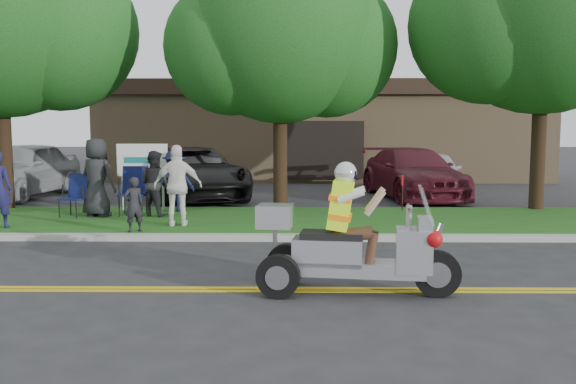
{
  "coord_description": "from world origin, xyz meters",
  "views": [
    {
      "loc": [
        0.88,
        -8.41,
        2.15
      ],
      "look_at": [
        0.76,
        2.0,
        1.05
      ],
      "focal_mm": 38.0,
      "sensor_mm": 36.0,
      "label": 1
    }
  ],
  "objects_px": {
    "parked_car_left": "(195,173)",
    "trike_scooter": "(348,248)",
    "parked_car_far_left": "(20,169)",
    "parked_car_mid": "(193,173)",
    "parked_car_right": "(413,173)",
    "parked_car_far_right": "(431,173)",
    "lawn_chair_b": "(134,188)",
    "lawn_chair_a": "(76,193)",
    "spectator_adult_right": "(178,186)",
    "spectator_adult_mid": "(154,183)"
  },
  "relations": [
    {
      "from": "parked_car_left",
      "to": "trike_scooter",
      "type": "bearing_deg",
      "value": -87.86
    },
    {
      "from": "parked_car_far_left",
      "to": "parked_car_left",
      "type": "height_order",
      "value": "parked_car_far_left"
    },
    {
      "from": "parked_car_mid",
      "to": "parked_car_right",
      "type": "height_order",
      "value": "parked_car_mid"
    },
    {
      "from": "parked_car_right",
      "to": "trike_scooter",
      "type": "bearing_deg",
      "value": -114.12
    },
    {
      "from": "parked_car_left",
      "to": "parked_car_far_right",
      "type": "height_order",
      "value": "parked_car_far_right"
    },
    {
      "from": "lawn_chair_b",
      "to": "parked_car_mid",
      "type": "height_order",
      "value": "parked_car_mid"
    },
    {
      "from": "lawn_chair_a",
      "to": "parked_car_right",
      "type": "xyz_separation_m",
      "value": [
        8.68,
        4.74,
        0.11
      ]
    },
    {
      "from": "lawn_chair_a",
      "to": "parked_car_right",
      "type": "height_order",
      "value": "parked_car_right"
    },
    {
      "from": "lawn_chair_b",
      "to": "parked_car_far_left",
      "type": "relative_size",
      "value": 0.22
    },
    {
      "from": "trike_scooter",
      "to": "parked_car_mid",
      "type": "distance_m",
      "value": 11.18
    },
    {
      "from": "trike_scooter",
      "to": "parked_car_far_left",
      "type": "bearing_deg",
      "value": 137.84
    },
    {
      "from": "trike_scooter",
      "to": "parked_car_mid",
      "type": "height_order",
      "value": "trike_scooter"
    },
    {
      "from": "parked_car_mid",
      "to": "parked_car_right",
      "type": "bearing_deg",
      "value": -17.62
    },
    {
      "from": "parked_car_mid",
      "to": "lawn_chair_a",
      "type": "bearing_deg",
      "value": -135.11
    },
    {
      "from": "lawn_chair_b",
      "to": "trike_scooter",
      "type": "bearing_deg",
      "value": -56.2
    },
    {
      "from": "lawn_chair_a",
      "to": "parked_car_right",
      "type": "distance_m",
      "value": 9.89
    },
    {
      "from": "lawn_chair_a",
      "to": "lawn_chair_b",
      "type": "xyz_separation_m",
      "value": [
        1.28,
        0.28,
        0.09
      ]
    },
    {
      "from": "spectator_adult_right",
      "to": "parked_car_left",
      "type": "relative_size",
      "value": 0.4
    },
    {
      "from": "lawn_chair_a",
      "to": "parked_car_mid",
      "type": "relative_size",
      "value": 0.17
    },
    {
      "from": "lawn_chair_b",
      "to": "parked_car_mid",
      "type": "xyz_separation_m",
      "value": [
        0.7,
        4.09,
        0.03
      ]
    },
    {
      "from": "parked_car_right",
      "to": "spectator_adult_right",
      "type": "bearing_deg",
      "value": -143.79
    },
    {
      "from": "spectator_adult_mid",
      "to": "spectator_adult_right",
      "type": "xyz_separation_m",
      "value": [
        0.82,
        -1.43,
        0.09
      ]
    },
    {
      "from": "spectator_adult_right",
      "to": "parked_car_far_right",
      "type": "distance_m",
      "value": 9.58
    },
    {
      "from": "spectator_adult_right",
      "to": "parked_car_right",
      "type": "bearing_deg",
      "value": -139.41
    },
    {
      "from": "parked_car_mid",
      "to": "lawn_chair_b",
      "type": "bearing_deg",
      "value": -120.46
    },
    {
      "from": "lawn_chair_a",
      "to": "parked_car_far_right",
      "type": "xyz_separation_m",
      "value": [
        9.38,
        5.45,
        0.07
      ]
    },
    {
      "from": "parked_car_right",
      "to": "parked_car_far_right",
      "type": "xyz_separation_m",
      "value": [
        0.69,
        0.7,
        -0.04
      ]
    },
    {
      "from": "parked_car_left",
      "to": "parked_car_mid",
      "type": "distance_m",
      "value": 0.93
    },
    {
      "from": "spectator_adult_mid",
      "to": "spectator_adult_right",
      "type": "height_order",
      "value": "spectator_adult_right"
    },
    {
      "from": "lawn_chair_b",
      "to": "lawn_chair_a",
      "type": "bearing_deg",
      "value": -168.67
    },
    {
      "from": "parked_car_mid",
      "to": "parked_car_far_right",
      "type": "bearing_deg",
      "value": -12.52
    },
    {
      "from": "lawn_chair_a",
      "to": "spectator_adult_mid",
      "type": "distance_m",
      "value": 1.82
    },
    {
      "from": "lawn_chair_b",
      "to": "spectator_adult_right",
      "type": "distance_m",
      "value": 2.13
    },
    {
      "from": "parked_car_far_right",
      "to": "spectator_adult_right",
      "type": "bearing_deg",
      "value": -133.7
    },
    {
      "from": "spectator_adult_mid",
      "to": "parked_car_mid",
      "type": "relative_size",
      "value": 0.27
    },
    {
      "from": "parked_car_far_left",
      "to": "parked_car_right",
      "type": "height_order",
      "value": "parked_car_far_left"
    },
    {
      "from": "trike_scooter",
      "to": "parked_car_right",
      "type": "distance_m",
      "value": 11.28
    },
    {
      "from": "lawn_chair_a",
      "to": "parked_car_left",
      "type": "height_order",
      "value": "parked_car_left"
    },
    {
      "from": "lawn_chair_a",
      "to": "spectator_adult_right",
      "type": "bearing_deg",
      "value": -11.45
    },
    {
      "from": "parked_car_left",
      "to": "spectator_adult_mid",
      "type": "bearing_deg",
      "value": -107.33
    },
    {
      "from": "parked_car_far_left",
      "to": "parked_car_right",
      "type": "relative_size",
      "value": 0.97
    },
    {
      "from": "trike_scooter",
      "to": "parked_car_far_left",
      "type": "relative_size",
      "value": 0.52
    },
    {
      "from": "spectator_adult_mid",
      "to": "parked_car_right",
      "type": "height_order",
      "value": "spectator_adult_mid"
    },
    {
      "from": "lawn_chair_a",
      "to": "parked_car_far_right",
      "type": "bearing_deg",
      "value": 46.0
    },
    {
      "from": "spectator_adult_mid",
      "to": "parked_car_far_left",
      "type": "xyz_separation_m",
      "value": [
        -5.24,
        4.69,
        0.01
      ]
    },
    {
      "from": "parked_car_far_left",
      "to": "trike_scooter",
      "type": "bearing_deg",
      "value": -45.41
    },
    {
      "from": "lawn_chair_a",
      "to": "spectator_adult_mid",
      "type": "bearing_deg",
      "value": 18.19
    },
    {
      "from": "lawn_chair_b",
      "to": "parked_car_right",
      "type": "bearing_deg",
      "value": 30.09
    },
    {
      "from": "lawn_chair_b",
      "to": "parked_car_far_right",
      "type": "relative_size",
      "value": 0.27
    },
    {
      "from": "parked_car_far_right",
      "to": "parked_car_left",
      "type": "bearing_deg",
      "value": -177.83
    }
  ]
}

